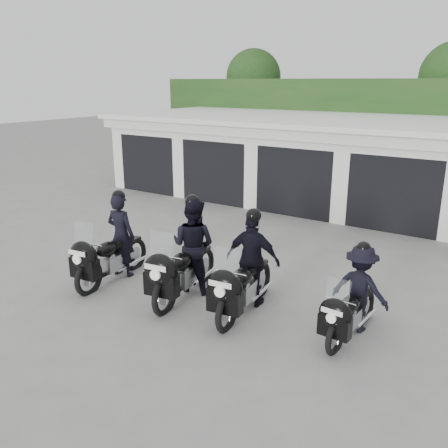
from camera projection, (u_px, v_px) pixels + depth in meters
The scene contains 7 objects.
ground at pixel (189, 269), 11.04m from camera, with size 80.00×80.00×0.00m, color gray.
garage_block at pixel (325, 162), 17.05m from camera, with size 16.40×6.80×2.96m.
background_vegetation at pixel (378, 116), 20.34m from camera, with size 20.00×3.90×5.80m.
police_bike_a at pixel (112, 245), 10.25m from camera, with size 0.85×2.32×2.02m.
police_bike_b at pixel (188, 253), 9.56m from camera, with size 1.08×2.42×2.11m.
police_bike_c at pixel (249, 267), 8.92m from camera, with size 1.16×2.31×2.01m.
police_bike_d at pixel (356, 295), 8.07m from camera, with size 1.04×1.94×1.69m.
Camera 1 is at (6.35, -8.10, 4.22)m, focal length 38.00 mm.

